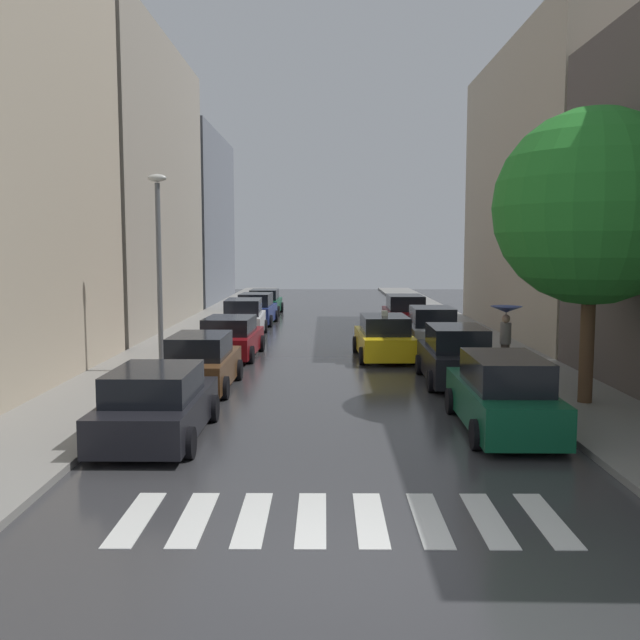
{
  "coord_description": "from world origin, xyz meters",
  "views": [
    {
      "loc": [
        -0.25,
        -8.83,
        4.16
      ],
      "look_at": [
        -0.47,
        23.55,
        0.76
      ],
      "focal_mm": 39.29,
      "sensor_mm": 36.0,
      "label": 1
    }
  ],
  "objects": [
    {
      "name": "ground_plane",
      "position": [
        0.0,
        24.0,
        -0.02
      ],
      "size": [
        28.0,
        72.0,
        0.04
      ],
      "primitive_type": "cube",
      "color": "#353537"
    },
    {
      "name": "sidewalk_left",
      "position": [
        -6.5,
        24.0,
        0.07
      ],
      "size": [
        3.0,
        72.0,
        0.15
      ],
      "primitive_type": "cube",
      "color": "gray",
      "rests_on": "ground"
    },
    {
      "name": "sidewalk_right",
      "position": [
        6.5,
        24.0,
        0.07
      ],
      "size": [
        3.0,
        72.0,
        0.15
      ],
      "primitive_type": "cube",
      "color": "gray",
      "rests_on": "ground"
    },
    {
      "name": "crosswalk_stripes",
      "position": [
        0.0,
        1.52,
        0.01
      ],
      "size": [
        6.75,
        2.2,
        0.01
      ],
      "color": "silver",
      "rests_on": "ground"
    },
    {
      "name": "building_left_mid",
      "position": [
        -11.0,
        27.05,
        7.23
      ],
      "size": [
        6.0,
        17.05,
        14.45
      ],
      "primitive_type": "cube",
      "color": "#9E9384",
      "rests_on": "ground"
    },
    {
      "name": "building_left_far",
      "position": [
        -11.0,
        43.97,
        6.22
      ],
      "size": [
        6.0,
        15.04,
        12.44
      ],
      "primitive_type": "cube",
      "color": "slate",
      "rests_on": "ground"
    },
    {
      "name": "building_right_mid",
      "position": [
        11.0,
        24.33,
        6.69
      ],
      "size": [
        6.0,
        16.83,
        13.38
      ],
      "primitive_type": "cube",
      "color": "#B2A38C",
      "rests_on": "ground"
    },
    {
      "name": "parked_car_left_nearest",
      "position": [
        -3.88,
        6.0,
        0.74
      ],
      "size": [
        2.16,
        4.5,
        1.58
      ],
      "rotation": [
        0.0,
        0.0,
        1.57
      ],
      "color": "black",
      "rests_on": "ground"
    },
    {
      "name": "parked_car_left_second",
      "position": [
        -3.86,
        11.33,
        0.77
      ],
      "size": [
        2.03,
        4.3,
        1.64
      ],
      "rotation": [
        0.0,
        0.0,
        1.56
      ],
      "color": "brown",
      "rests_on": "ground"
    },
    {
      "name": "parked_car_left_third",
      "position": [
        -3.81,
        17.32,
        0.73
      ],
      "size": [
        2.31,
        4.56,
        1.54
      ],
      "rotation": [
        0.0,
        0.0,
        1.53
      ],
      "color": "maroon",
      "rests_on": "ground"
    },
    {
      "name": "parked_car_left_fourth",
      "position": [
        -3.99,
        23.28,
        0.82
      ],
      "size": [
        2.09,
        4.38,
        1.77
      ],
      "rotation": [
        0.0,
        0.0,
        1.6
      ],
      "color": "silver",
      "rests_on": "ground"
    },
    {
      "name": "parked_car_left_fifth",
      "position": [
        -3.93,
        28.58,
        0.78
      ],
      "size": [
        2.16,
        4.13,
        1.68
      ],
      "rotation": [
        0.0,
        0.0,
        1.52
      ],
      "color": "navy",
      "rests_on": "ground"
    },
    {
      "name": "parked_car_left_sixth",
      "position": [
        -3.95,
        34.11,
        0.73
      ],
      "size": [
        2.11,
        4.09,
        1.56
      ],
      "rotation": [
        0.0,
        0.0,
        1.55
      ],
      "color": "#0C4C2D",
      "rests_on": "ground"
    },
    {
      "name": "parked_car_right_nearest",
      "position": [
        3.78,
        6.72,
        0.81
      ],
      "size": [
        2.03,
        4.8,
        1.75
      ],
      "rotation": [
        0.0,
        0.0,
        1.56
      ],
      "color": "#0C4C2D",
      "rests_on": "ground"
    },
    {
      "name": "parked_car_right_second",
      "position": [
        3.75,
        12.33,
        0.82
      ],
      "size": [
        2.09,
        4.37,
        1.77
      ],
      "rotation": [
        0.0,
        0.0,
        1.56
      ],
      "color": "black",
      "rests_on": "ground"
    },
    {
      "name": "parked_car_right_third",
      "position": [
        4.0,
        18.81,
        0.83
      ],
      "size": [
        2.05,
        4.14,
        1.79
      ],
      "rotation": [
        0.0,
        0.0,
        1.56
      ],
      "color": "silver",
      "rests_on": "ground"
    },
    {
      "name": "parked_car_right_fourth",
      "position": [
        3.71,
        25.56,
        0.84
      ],
      "size": [
        2.14,
        4.48,
        1.8
      ],
      "rotation": [
        0.0,
        0.0,
        1.57
      ],
      "color": "maroon",
      "rests_on": "ground"
    },
    {
      "name": "taxi_midroad",
      "position": [
        1.96,
        17.06,
        0.76
      ],
      "size": [
        2.2,
        4.55,
        1.81
      ],
      "rotation": [
        0.0,
        0.0,
        1.61
      ],
      "color": "yellow",
      "rests_on": "ground"
    },
    {
      "name": "pedestrian_foreground",
      "position": [
        5.62,
        13.7,
        1.67
      ],
      "size": [
        1.02,
        1.02,
        2.1
      ],
      "rotation": [
        0.0,
        0.0,
        5.88
      ],
      "color": "brown",
      "rests_on": "sidewalk_right"
    },
    {
      "name": "street_tree_right",
      "position": [
        6.5,
        9.05,
        5.14
      ],
      "size": [
        4.96,
        4.96,
        7.48
      ],
      "color": "#513823",
      "rests_on": "sidewalk_right"
    },
    {
      "name": "lamp_post_left",
      "position": [
        -5.55,
        13.55,
        3.82
      ],
      "size": [
        0.6,
        0.28,
        6.29
      ],
      "color": "#595B60",
      "rests_on": "sidewalk_left"
    }
  ]
}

